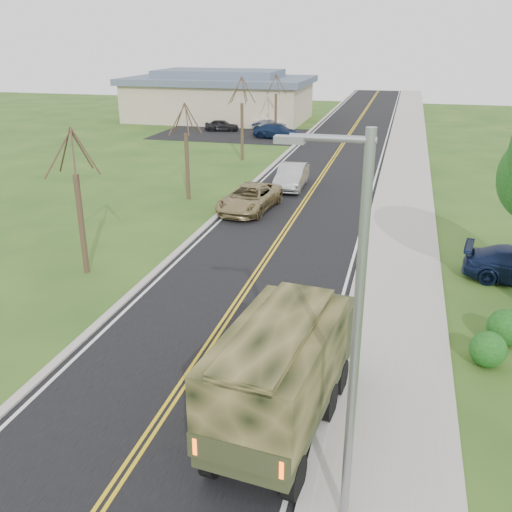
% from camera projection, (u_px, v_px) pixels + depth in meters
% --- Properties ---
extents(ground, '(160.00, 160.00, 0.00)m').
position_uv_depth(ground, '(133.00, 460.00, 13.41)').
color(ground, '#244617').
rests_on(ground, ground).
extents(road, '(8.00, 120.00, 0.01)m').
position_uv_depth(road, '(339.00, 150.00, 49.50)').
color(road, black).
rests_on(road, ground).
extents(curb_right, '(0.30, 120.00, 0.12)m').
position_uv_depth(curb_right, '(387.00, 152.00, 48.50)').
color(curb_right, '#9E998E').
rests_on(curb_right, ground).
extents(sidewalk_right, '(3.20, 120.00, 0.10)m').
position_uv_depth(sidewalk_right, '(409.00, 153.00, 48.09)').
color(sidewalk_right, '#9E998E').
rests_on(sidewalk_right, ground).
extents(curb_left, '(0.30, 120.00, 0.10)m').
position_uv_depth(curb_left, '(292.00, 148.00, 50.46)').
color(curb_left, '#9E998E').
rests_on(curb_left, ground).
extents(street_light, '(1.65, 0.22, 8.00)m').
position_uv_depth(street_light, '(351.00, 329.00, 10.21)').
color(street_light, gray).
rests_on(street_light, ground).
extents(bare_tree_a, '(1.93, 2.26, 6.08)m').
position_uv_depth(bare_tree_a, '(80.00, 212.00, 23.13)').
color(bare_tree_a, '#38281C').
rests_on(bare_tree_a, ground).
extents(bare_tree_b, '(1.83, 2.14, 5.73)m').
position_uv_depth(bare_tree_b, '(187.00, 159.00, 34.01)').
color(bare_tree_b, '#38281C').
rests_on(bare_tree_b, ground).
extents(bare_tree_c, '(2.04, 2.39, 6.42)m').
position_uv_depth(bare_tree_c, '(242.00, 125.00, 44.73)').
color(bare_tree_c, '#38281C').
rests_on(bare_tree_c, ground).
extents(bare_tree_d, '(1.88, 2.20, 5.91)m').
position_uv_depth(bare_tree_d, '(276.00, 110.00, 55.64)').
color(bare_tree_d, '#38281C').
rests_on(bare_tree_d, ground).
extents(commercial_building, '(25.50, 21.50, 5.65)m').
position_uv_depth(commercial_building, '(220.00, 96.00, 66.70)').
color(commercial_building, tan).
rests_on(commercial_building, ground).
extents(military_truck, '(2.92, 6.58, 3.18)m').
position_uv_depth(military_truck, '(285.00, 365.00, 13.92)').
color(military_truck, black).
rests_on(military_truck, ground).
extents(suv_champagne, '(3.02, 5.56, 1.48)m').
position_uv_depth(suv_champagne, '(250.00, 198.00, 32.26)').
color(suv_champagne, '#928052').
rests_on(suv_champagne, ground).
extents(sedan_silver, '(1.77, 4.78, 1.56)m').
position_uv_depth(sedan_silver, '(292.00, 176.00, 37.05)').
color(sedan_silver, '#A6A6AB').
rests_on(sedan_silver, ground).
extents(lot_car_dark, '(3.70, 2.02, 1.20)m').
position_uv_depth(lot_car_dark, '(222.00, 125.00, 59.33)').
color(lot_car_dark, black).
rests_on(lot_car_dark, ground).
extents(lot_car_silver, '(3.83, 2.10, 1.20)m').
position_uv_depth(lot_car_silver, '(270.00, 124.00, 60.31)').
color(lot_car_silver, silver).
rests_on(lot_car_silver, ground).
extents(lot_car_navy, '(4.97, 2.42, 1.39)m').
position_uv_depth(lot_car_navy, '(278.00, 131.00, 55.04)').
color(lot_car_navy, '#111F3E').
rests_on(lot_car_navy, ground).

